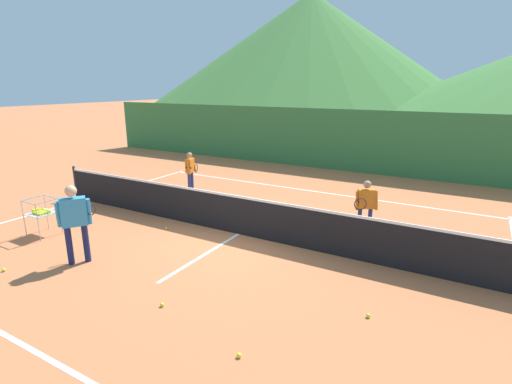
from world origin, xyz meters
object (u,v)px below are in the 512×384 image
(tennis_ball_1, at_px, (368,316))
(tennis_ball_5, at_px, (162,305))
(instructor, at_px, (75,217))
(student_0, at_px, (190,168))
(tennis_net, at_px, (238,215))
(tennis_ball_4, at_px, (4,270))
(tennis_ball_2, at_px, (239,355))
(student_1, at_px, (366,203))
(ball_cart, at_px, (41,212))
(tennis_ball_0, at_px, (166,228))

(tennis_ball_1, relative_size, tennis_ball_5, 1.00)
(tennis_ball_5, bearing_deg, instructor, 171.30)
(instructor, distance_m, student_0, 5.63)
(tennis_net, xyz_separation_m, tennis_ball_4, (-2.92, -3.93, -0.47))
(tennis_ball_2, relative_size, tennis_ball_5, 1.00)
(instructor, xyz_separation_m, tennis_ball_1, (5.61, 0.98, -0.95))
(student_0, xyz_separation_m, student_1, (6.11, -0.99, 0.00))
(ball_cart, xyz_separation_m, tennis_ball_0, (2.31, 1.74, -0.55))
(student_0, xyz_separation_m, tennis_ball_5, (4.10, -5.82, -0.77))
(ball_cart, bearing_deg, tennis_net, 30.55)
(tennis_ball_5, bearing_deg, tennis_ball_0, 131.32)
(student_0, relative_size, student_1, 1.00)
(student_0, height_order, tennis_ball_0, student_0)
(student_0, relative_size, ball_cart, 1.48)
(tennis_ball_0, bearing_deg, tennis_ball_2, -36.95)
(tennis_net, bearing_deg, tennis_ball_1, -28.20)
(tennis_ball_0, distance_m, tennis_ball_4, 3.49)
(tennis_ball_5, bearing_deg, tennis_ball_1, 24.52)
(student_0, distance_m, ball_cart, 4.92)
(tennis_net, bearing_deg, tennis_ball_0, -159.62)
(tennis_net, distance_m, tennis_ball_5, 3.41)
(student_0, bearing_deg, tennis_ball_0, -60.94)
(tennis_ball_4, relative_size, tennis_ball_5, 1.00)
(tennis_ball_0, bearing_deg, ball_cart, -142.96)
(tennis_ball_0, relative_size, tennis_ball_1, 1.00)
(ball_cart, bearing_deg, instructor, -14.67)
(tennis_net, distance_m, ball_cart, 4.69)
(student_0, height_order, ball_cart, student_0)
(tennis_ball_4, distance_m, tennis_ball_5, 3.59)
(instructor, xyz_separation_m, tennis_ball_4, (-0.94, -1.01, -0.95))
(tennis_ball_5, bearing_deg, student_0, 125.17)
(tennis_net, bearing_deg, student_1, 29.88)
(tennis_net, relative_size, ball_cart, 13.59)
(ball_cart, distance_m, tennis_ball_5, 4.78)
(student_0, bearing_deg, tennis_ball_1, -32.00)
(tennis_net, bearing_deg, tennis_ball_4, -126.63)
(ball_cart, relative_size, tennis_ball_5, 13.22)
(tennis_ball_2, xyz_separation_m, tennis_ball_5, (-1.75, 0.41, 0.00))
(tennis_ball_2, xyz_separation_m, tennis_ball_4, (-5.29, -0.20, 0.00))
(student_0, bearing_deg, ball_cart, -96.53)
(instructor, bearing_deg, tennis_net, 55.86)
(instructor, distance_m, ball_cart, 2.16)
(tennis_ball_4, xyz_separation_m, tennis_ball_5, (3.54, 0.61, 0.00))
(student_1, distance_m, ball_cart, 7.73)
(student_0, relative_size, tennis_ball_4, 19.54)
(tennis_ball_2, distance_m, tennis_ball_4, 5.30)
(instructor, bearing_deg, tennis_ball_0, 83.81)
(student_1, distance_m, tennis_ball_5, 5.29)
(tennis_net, bearing_deg, student_0, 144.34)
(instructor, distance_m, tennis_ball_1, 5.78)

